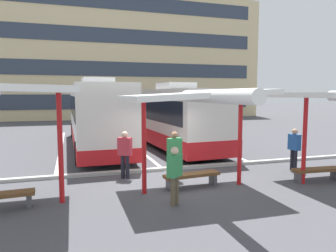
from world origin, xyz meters
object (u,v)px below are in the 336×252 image
object	(u,v)px
coach_bus_1	(166,117)
waiting_passenger_2	(174,152)
waiting_shelter_1	(198,97)
bench_1	(192,177)
waiting_passenger_0	(294,146)
bench_2	(317,171)
waiting_passenger_3	(175,172)
coach_bus_0	(96,115)
waiting_passenger_1	(125,151)

from	to	relation	value
coach_bus_1	waiting_passenger_2	world-z (taller)	coach_bus_1
coach_bus_1	waiting_passenger_2	size ratio (longest dim) A/B	7.15
waiting_shelter_1	waiting_passenger_2	bearing A→B (deg)	101.39
bench_1	waiting_passenger_0	size ratio (longest dim) A/B	1.15
waiting_passenger_0	bench_2	bearing A→B (deg)	-99.38
bench_1	waiting_passenger_3	distance (m)	1.83
coach_bus_0	waiting_passenger_0	size ratio (longest dim) A/B	7.31
coach_bus_1	coach_bus_0	bearing A→B (deg)	176.64
coach_bus_1	bench_2	xyz separation A→B (m)	(2.64, -9.13, -1.32)
coach_bus_0	waiting_shelter_1	bearing A→B (deg)	-75.75
bench_1	waiting_passenger_2	xyz separation A→B (m)	(-0.28, 0.93, 0.65)
waiting_passenger_1	waiting_passenger_2	bearing A→B (deg)	-25.15
bench_1	waiting_passenger_1	distance (m)	2.59
waiting_shelter_1	waiting_passenger_3	distance (m)	2.42
coach_bus_1	waiting_passenger_2	xyz separation A→B (m)	(-1.99, -7.57, -0.67)
bench_2	waiting_passenger_1	xyz separation A→B (m)	(-6.22, 2.31, 0.63)
coach_bus_0	bench_2	xyz separation A→B (m)	(6.69, -9.37, -1.46)
waiting_passenger_0	waiting_passenger_1	size ratio (longest dim) A/B	0.98
coach_bus_0	bench_1	size ratio (longest dim) A/B	6.36
bench_1	waiting_passenger_2	bearing A→B (deg)	106.65
waiting_passenger_3	coach_bus_1	bearing A→B (deg)	74.43
coach_bus_1	waiting_passenger_3	size ratio (longest dim) A/B	7.67
waiting_shelter_1	waiting_passenger_0	xyz separation A→B (m)	(4.60, 1.33, -1.92)
coach_bus_1	bench_1	bearing A→B (deg)	-101.38
waiting_passenger_1	waiting_passenger_0	bearing A→B (deg)	-7.08
bench_1	waiting_passenger_3	world-z (taller)	waiting_passenger_3
bench_1	waiting_passenger_1	bearing A→B (deg)	138.04
coach_bus_0	waiting_passenger_1	world-z (taller)	coach_bus_0
bench_1	waiting_passenger_2	world-z (taller)	waiting_passenger_2
coach_bus_1	waiting_shelter_1	distance (m)	9.20
waiting_passenger_0	waiting_passenger_3	size ratio (longest dim) A/B	1.04
waiting_passenger_0	waiting_passenger_2	world-z (taller)	waiting_passenger_2
bench_1	waiting_passenger_2	distance (m)	1.17
coach_bus_0	waiting_passenger_3	distance (m)	10.25
waiting_passenger_0	waiting_passenger_1	distance (m)	6.52
coach_bus_1	waiting_shelter_1	size ratio (longest dim) A/B	2.46
bench_1	coach_bus_0	bearing A→B (deg)	104.95
coach_bus_0	bench_2	bearing A→B (deg)	-54.47
bench_2	waiting_passenger_2	world-z (taller)	waiting_passenger_2
coach_bus_1	waiting_shelter_1	bearing A→B (deg)	-100.82
coach_bus_0	bench_1	distance (m)	9.16
bench_1	waiting_passenger_1	xyz separation A→B (m)	(-1.87, 1.68, 0.63)
coach_bus_0	waiting_passenger_0	world-z (taller)	coach_bus_0
coach_bus_1	bench_2	distance (m)	9.59
coach_bus_0	waiting_shelter_1	xyz separation A→B (m)	(2.33, -9.19, 1.08)
bench_1	waiting_passenger_3	size ratio (longest dim) A/B	1.19
bench_2	waiting_passenger_2	distance (m)	4.93
coach_bus_1	bench_1	xyz separation A→B (m)	(-1.71, -8.50, -1.32)
coach_bus_1	waiting_passenger_2	bearing A→B (deg)	-104.74
coach_bus_1	waiting_passenger_1	world-z (taller)	coach_bus_1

